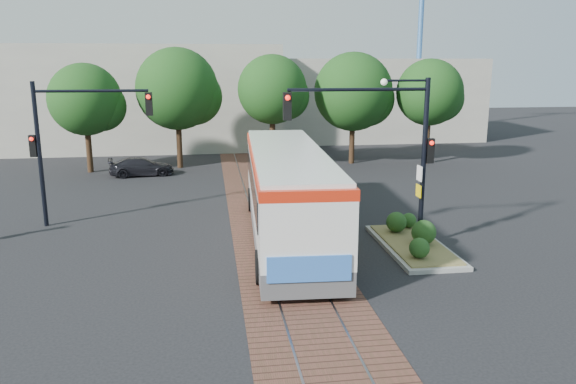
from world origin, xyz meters
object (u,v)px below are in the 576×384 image
(signal_pole_left, at_px, (67,134))
(city_bus, at_px, (287,189))
(signal_pole_main, at_px, (392,137))
(parked_car, at_px, (141,167))
(traffic_island, at_px, (413,239))

(signal_pole_left, bearing_deg, city_bus, -18.58)
(signal_pole_main, height_order, signal_pole_left, signal_pole_main)
(signal_pole_main, xyz_separation_m, parked_car, (-10.56, 15.22, -3.60))
(traffic_island, distance_m, signal_pole_main, 3.95)
(signal_pole_main, bearing_deg, city_bus, 151.86)
(signal_pole_main, bearing_deg, traffic_island, -5.36)
(city_bus, bearing_deg, signal_pole_left, 164.11)
(signal_pole_left, bearing_deg, traffic_island, -20.36)
(city_bus, height_order, parked_car, city_bus)
(city_bus, distance_m, traffic_island, 5.12)
(signal_pole_main, bearing_deg, parked_car, 124.76)
(signal_pole_left, relative_size, parked_car, 1.57)
(signal_pole_main, bearing_deg, signal_pole_left, 158.55)
(parked_car, bearing_deg, signal_pole_left, 162.96)
(traffic_island, relative_size, signal_pole_main, 0.87)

